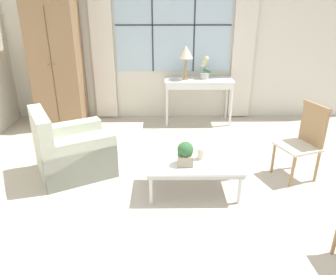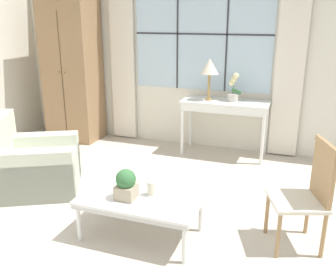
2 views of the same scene
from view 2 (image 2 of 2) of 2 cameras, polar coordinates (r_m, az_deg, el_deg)
The scene contains 11 objects.
ground_plane at distance 3.51m, azimuth -8.73°, elevation -16.37°, with size 14.00×14.00×0.00m, color #BCB2A3.
wall_back_windowed at distance 5.75m, azimuth 5.16°, elevation 12.35°, with size 7.20×0.14×2.80m.
armoire at distance 6.29m, azimuth -14.39°, elevation 10.26°, with size 0.90×0.64×2.34m.
console_table at distance 5.45m, azimuth 8.70°, elevation 4.58°, with size 1.23×0.50×0.81m.
table_lamp at distance 5.39m, azimuth 6.36°, elevation 10.59°, with size 0.26×0.26×0.60m.
potted_orchid at distance 5.39m, azimuth 9.93°, elevation 7.12°, with size 0.19×0.15×0.41m.
armchair_upholstered at distance 4.65m, azimuth -19.68°, elevation -4.18°, with size 1.17×1.13×0.90m.
side_chair_wooden at distance 3.48m, azimuth 20.72°, elevation -7.44°, with size 0.56×0.56×0.98m.
coffee_table at distance 3.48m, azimuth -4.18°, elevation -9.63°, with size 1.10×0.63×0.40m.
potted_plant_small at distance 3.39m, azimuth -6.42°, elevation -7.07°, with size 0.18×0.18×0.28m.
pillar_candle at distance 3.46m, azimuth -2.51°, elevation -7.84°, with size 0.12×0.12×0.15m.
Camera 2 is at (1.44, -2.52, 1.98)m, focal length 40.00 mm.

